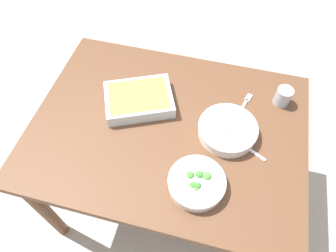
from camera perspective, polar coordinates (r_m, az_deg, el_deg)
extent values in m
plane|color=#B2A899|center=(2.01, 0.00, -11.99)|extent=(6.00, 6.00, 0.00)
cube|color=brown|center=(1.37, 0.00, -0.47)|extent=(1.20, 0.90, 0.04)
cylinder|color=brown|center=(1.91, 18.93, -0.61)|extent=(0.06, 0.06, 0.70)
cylinder|color=brown|center=(2.02, -12.20, 5.81)|extent=(0.06, 0.06, 0.70)
cylinder|color=brown|center=(1.71, -21.99, -14.19)|extent=(0.06, 0.06, 0.70)
cylinder|color=white|center=(1.33, 10.97, -0.76)|extent=(0.25, 0.25, 0.05)
torus|color=white|center=(1.31, 11.13, -0.19)|extent=(0.25, 0.25, 0.01)
cylinder|color=olive|center=(1.33, 10.99, -0.70)|extent=(0.20, 0.20, 0.03)
sphere|color=#C66633|center=(1.29, 10.35, -1.93)|extent=(0.01, 0.01, 0.01)
sphere|color=silver|center=(1.29, 11.81, -2.16)|extent=(0.02, 0.02, 0.02)
sphere|color=olive|center=(1.30, 9.88, -0.81)|extent=(0.01, 0.01, 0.01)
sphere|color=olive|center=(1.31, 11.21, -0.58)|extent=(0.02, 0.02, 0.02)
sphere|color=olive|center=(1.30, 9.05, -0.81)|extent=(0.01, 0.01, 0.01)
sphere|color=olive|center=(1.32, 11.25, 0.11)|extent=(0.02, 0.02, 0.02)
cylinder|color=white|center=(1.20, 5.34, -10.50)|extent=(0.22, 0.22, 0.05)
torus|color=white|center=(1.18, 5.42, -10.09)|extent=(0.22, 0.22, 0.01)
cylinder|color=#8CB272|center=(1.20, 5.35, -10.45)|extent=(0.18, 0.18, 0.02)
sphere|color=#478C38|center=(1.17, 4.59, -10.88)|extent=(0.03, 0.03, 0.03)
sphere|color=#569E42|center=(1.19, 7.23, -9.23)|extent=(0.04, 0.04, 0.04)
sphere|color=#569E42|center=(1.17, 5.20, -11.73)|extent=(0.02, 0.02, 0.02)
sphere|color=#3D7A33|center=(1.17, 5.47, -11.04)|extent=(0.03, 0.03, 0.03)
sphere|color=#3D7A33|center=(1.19, 5.91, -9.03)|extent=(0.03, 0.03, 0.03)
sphere|color=#478C38|center=(1.18, 4.15, -9.12)|extent=(0.03, 0.03, 0.03)
cube|color=silver|center=(1.41, -5.41, 4.90)|extent=(0.36, 0.32, 0.06)
cube|color=gold|center=(1.40, -5.44, 5.21)|extent=(0.32, 0.29, 0.04)
cylinder|color=#B2BCC6|center=(1.49, 20.56, 5.16)|extent=(0.07, 0.07, 0.08)
cylinder|color=black|center=(1.50, 20.42, 4.86)|extent=(0.06, 0.06, 0.05)
cube|color=silver|center=(1.33, 15.14, -4.41)|extent=(0.13, 0.08, 0.01)
ellipsoid|color=silver|center=(1.34, 12.22, -2.26)|extent=(0.05, 0.04, 0.01)
cube|color=silver|center=(1.44, 13.38, 2.93)|extent=(0.05, 0.14, 0.01)
cube|color=silver|center=(1.49, 14.71, 5.12)|extent=(0.04, 0.05, 0.01)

